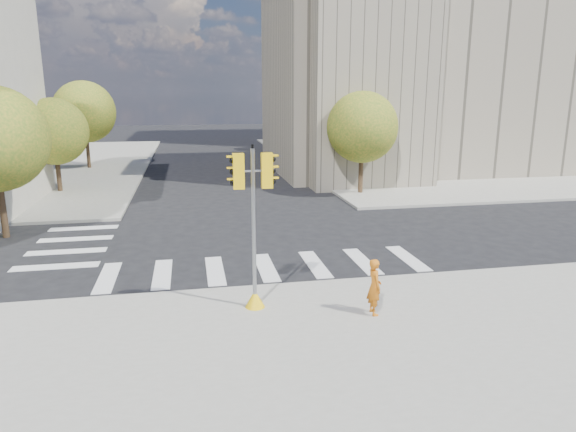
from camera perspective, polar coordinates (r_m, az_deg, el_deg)
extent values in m
plane|color=black|center=(20.30, -3.04, -3.87)|extent=(160.00, 160.00, 0.00)
cube|color=gray|center=(10.50, 6.00, -21.53)|extent=(30.00, 14.00, 0.15)
cube|color=gray|center=(50.89, 15.61, 6.38)|extent=(28.00, 40.00, 0.15)
cube|color=gray|center=(43.83, 16.14, 14.34)|extent=(26.00, 14.00, 14.00)
cube|color=gray|center=(36.11, 8.08, 14.97)|extent=(8.00, 8.00, 14.00)
cube|color=#9EA0A3|center=(66.54, 11.64, 21.11)|extent=(20.00, 18.00, 30.00)
cylinder|color=#382616|center=(24.96, -29.11, 0.64)|extent=(0.28, 0.28, 2.45)
cylinder|color=#382616|center=(34.47, -24.12, 4.11)|extent=(0.28, 0.28, 2.17)
sphere|color=#2F621C|center=(34.18, -24.56, 8.54)|extent=(4.00, 4.00, 4.00)
cylinder|color=#382616|center=(44.15, -21.33, 6.52)|extent=(0.28, 0.28, 2.62)
sphere|color=#2F621C|center=(43.92, -21.70, 10.70)|extent=(4.80, 4.80, 4.80)
cylinder|color=#382616|center=(31.28, 8.08, 4.50)|extent=(0.28, 0.28, 2.38)
sphere|color=#2F621C|center=(30.95, 8.26, 9.75)|extent=(4.20, 4.20, 4.20)
cylinder|color=#382616|center=(42.68, 2.84, 7.15)|extent=(0.28, 0.28, 2.52)
sphere|color=#2F621C|center=(42.44, 2.89, 11.31)|extent=(4.60, 4.60, 4.60)
cylinder|color=#382616|center=(54.36, -0.20, 8.45)|extent=(0.28, 0.28, 2.27)
sphere|color=#2F621C|center=(54.18, -0.20, 11.33)|extent=(4.00, 4.00, 4.00)
cylinder|color=black|center=(34.89, 6.88, 10.37)|extent=(0.12, 0.12, 8.00)
cube|color=black|center=(34.90, 7.08, 16.94)|extent=(0.35, 0.18, 0.22)
cylinder|color=black|center=(48.40, 1.75, 11.37)|extent=(0.12, 0.12, 8.00)
cube|color=black|center=(48.40, 1.78, 16.10)|extent=(0.35, 0.18, 0.22)
cone|color=yellow|center=(14.75, -3.69, -9.14)|extent=(0.56, 0.56, 0.50)
cylinder|color=gray|center=(14.10, -3.82, -1.63)|extent=(0.11, 0.11, 4.50)
cylinder|color=black|center=(13.67, -3.97, 7.71)|extent=(0.07, 0.07, 0.12)
cylinder|color=gray|center=(13.76, -3.93, 5.02)|extent=(0.90, 0.07, 0.06)
cube|color=yellow|center=(13.72, -5.51, 4.96)|extent=(0.30, 0.22, 0.95)
cube|color=yellow|center=(13.80, -2.35, 5.07)|extent=(0.30, 0.22, 0.95)
imported|color=#C46412|center=(14.30, 9.58, -7.75)|extent=(0.38, 0.58, 1.58)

